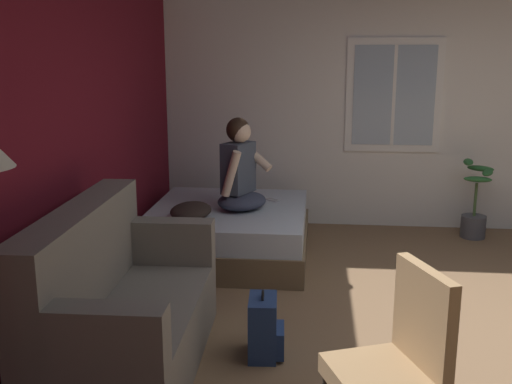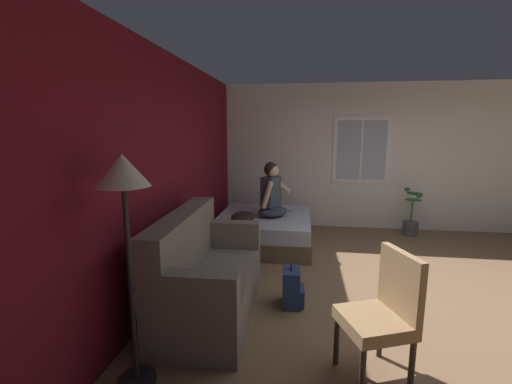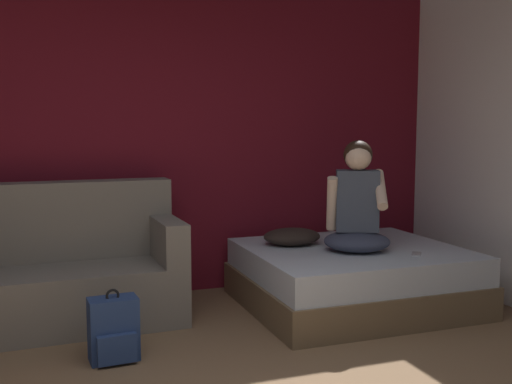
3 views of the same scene
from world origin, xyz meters
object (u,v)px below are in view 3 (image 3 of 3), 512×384
(bed, at_px, (352,277))
(throw_pillow, at_px, (292,237))
(backpack, at_px, (114,331))
(person_seated, at_px, (357,206))
(couch, at_px, (63,271))
(cell_phone, at_px, (416,254))

(bed, bearing_deg, throw_pillow, 146.45)
(bed, height_order, throw_pillow, throw_pillow)
(bed, bearing_deg, backpack, -165.05)
(bed, height_order, person_seated, person_seated)
(throw_pillow, bearing_deg, backpack, -152.65)
(couch, distance_m, throw_pillow, 1.83)
(bed, height_order, cell_phone, cell_phone)
(person_seated, bearing_deg, bed, 73.46)
(bed, bearing_deg, cell_phone, -50.82)
(backpack, height_order, cell_phone, cell_phone)
(backpack, bearing_deg, throw_pillow, 27.35)
(person_seated, height_order, throw_pillow, person_seated)
(couch, bearing_deg, throw_pillow, -2.24)
(bed, xyz_separation_m, cell_phone, (0.33, -0.40, 0.25))
(person_seated, distance_m, throw_pillow, 0.62)
(couch, xyz_separation_m, backpack, (0.26, -0.88, -0.20))
(couch, xyz_separation_m, cell_phone, (2.57, -0.75, 0.09))
(couch, height_order, cell_phone, couch)
(person_seated, height_order, backpack, person_seated)
(bed, relative_size, throw_pillow, 3.59)
(bed, xyz_separation_m, person_seated, (-0.04, -0.12, 0.60))
(couch, distance_m, backpack, 0.94)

